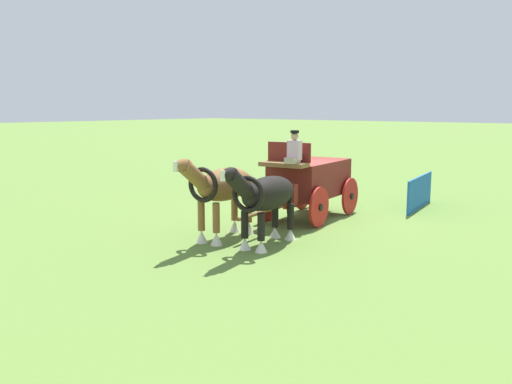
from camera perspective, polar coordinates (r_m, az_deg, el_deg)
ground_plane at (r=17.37m, az=5.56°, el=-2.63°), size 220.00×220.00×0.00m
show_wagon at (r=17.05m, az=5.43°, el=1.22°), size 5.86×2.25×2.78m
draft_horse_near at (r=13.55m, az=0.97°, el=-0.41°), size 3.14×1.12×2.11m
draft_horse_off at (r=14.24m, az=-3.52°, el=0.46°), size 3.18×1.13×2.24m
sponsor_banner at (r=19.60m, az=16.56°, el=-0.02°), size 3.16×0.62×1.10m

